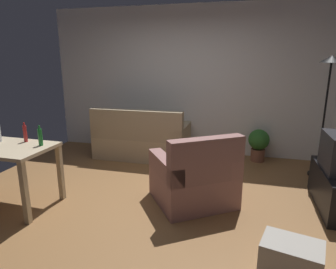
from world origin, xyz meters
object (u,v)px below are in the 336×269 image
object	(u,v)px
desk	(2,154)
bottle_red	(25,133)
storage_box	(291,259)
bottle_green	(40,137)
torchiere_lamp	(329,84)
potted_plant	(259,143)
armchair	(195,179)
couch	(142,141)

from	to	relation	value
desk	bottle_red	bearing A→B (deg)	54.64
storage_box	bottle_green	xyz separation A→B (m)	(-2.78, 0.58, 0.72)
torchiere_lamp	desk	distance (m)	4.47
torchiere_lamp	bottle_green	size ratio (longest dim) A/B	7.48
desk	potted_plant	world-z (taller)	desk
armchair	storage_box	bearing A→B (deg)	98.51
torchiere_lamp	bottle_red	world-z (taller)	torchiere_lamp
potted_plant	bottle_red	bearing A→B (deg)	-142.37
torchiere_lamp	potted_plant	bearing A→B (deg)	151.93
torchiere_lamp	desk	size ratio (longest dim) A/B	1.48
couch	bottle_green	distance (m)	2.16
potted_plant	bottle_green	size ratio (longest dim) A/B	2.36
desk	bottle_red	size ratio (longest dim) A/B	4.96
torchiere_lamp	bottle_red	xyz separation A→B (m)	(-3.77, -1.76, -0.55)
torchiere_lamp	storage_box	xyz separation A→B (m)	(-0.70, -2.44, -1.26)
armchair	bottle_green	world-z (taller)	bottle_green
couch	storage_box	world-z (taller)	couch
bottle_red	desk	bearing A→B (deg)	-127.06
couch	bottle_red	bearing A→B (deg)	66.50
potted_plant	storage_box	distance (m)	2.91
couch	bottle_green	size ratio (longest dim) A/B	6.80
potted_plant	armchair	xyz separation A→B (m)	(-0.82, -1.84, -0.01)
desk	bottle_green	distance (m)	0.52
desk	bottle_red	distance (m)	0.35
couch	potted_plant	distance (m)	2.08
storage_box	bottle_red	xyz separation A→B (m)	(-3.07, 0.67, 0.72)
storage_box	bottle_green	size ratio (longest dim) A/B	1.98
couch	torchiere_lamp	distance (m)	3.14
bottle_red	storage_box	bearing A→B (deg)	-12.33
desk	bottle_green	bearing A→B (deg)	17.50
storage_box	bottle_green	world-z (taller)	bottle_green
couch	storage_box	bearing A→B (deg)	130.83
potted_plant	bottle_red	size ratio (longest dim) A/B	2.32
armchair	storage_box	xyz separation A→B (m)	(0.99, -1.06, -0.17)
potted_plant	armchair	bearing A→B (deg)	-113.88
desk	potted_plant	distance (m)	3.94
armchair	bottle_red	distance (m)	2.18
torchiere_lamp	bottle_green	bearing A→B (deg)	-151.88
bottle_green	storage_box	bearing A→B (deg)	-11.74
bottle_red	bottle_green	xyz separation A→B (m)	(0.29, -0.09, -0.00)
potted_plant	storage_box	xyz separation A→B (m)	(0.18, -2.90, -0.18)
desk	torchiere_lamp	bearing A→B (deg)	28.50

